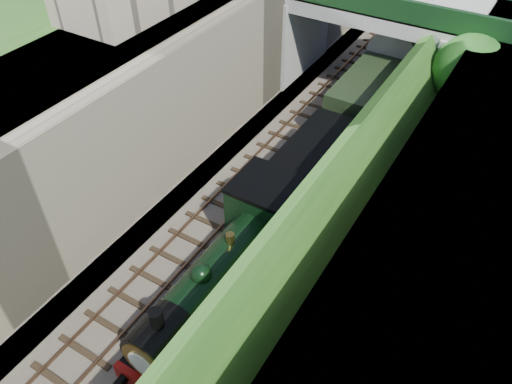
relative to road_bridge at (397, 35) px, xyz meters
The scene contains 11 objects.
trackbed 5.72m from the road_bridge, 103.28° to the right, with size 10.00×90.00×0.20m, color #473F38.
retaining_wall 7.61m from the road_bridge, 148.17° to the right, with size 1.00×90.00×7.00m, color #756B56.
street_plateau_left 10.73m from the road_bridge, 158.09° to the right, with size 6.00×90.00×7.00m, color #262628.
embankment_slope 8.46m from the road_bridge, 61.07° to the right, with size 4.58×90.00×6.58m.
track_left 6.27m from the road_bridge, 126.35° to the right, with size 2.50×90.00×0.20m.
track_right 5.54m from the road_bridge, 86.34° to the right, with size 2.50×90.00×0.20m.
road_bridge is the anchor object (origin of this frame).
tree 6.11m from the road_bridge, 35.27° to the right, with size 3.60×3.80×6.60m.
locomotive 18.56m from the road_bridge, 89.20° to the right, with size 3.10×10.23×3.83m.
tender 11.34m from the road_bridge, 88.68° to the right, with size 2.70×6.00×3.05m.
coach_front 2.55m from the road_bridge, 80.50° to the left, with size 2.90×18.00×3.70m.
Camera 1 is at (8.39, -4.34, 16.73)m, focal length 35.00 mm.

